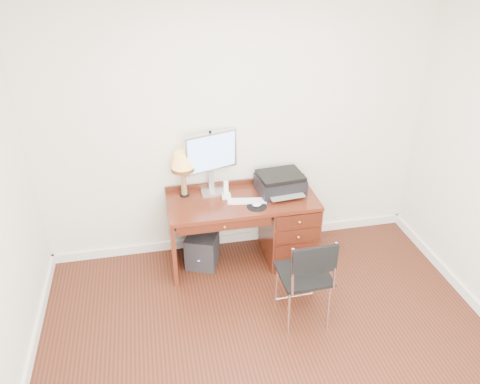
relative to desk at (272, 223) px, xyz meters
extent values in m
plane|color=#35150C|center=(-0.32, -1.40, -0.41)|extent=(4.00, 4.00, 0.00)
plane|color=silver|center=(-0.32, 0.35, 0.94)|extent=(4.00, 0.00, 4.00)
plane|color=white|center=(-0.32, -1.40, 2.29)|extent=(4.00, 4.00, 0.00)
cube|color=white|center=(-0.32, 0.33, -0.36)|extent=(4.00, 0.03, 0.10)
cube|color=#5B2113|center=(-0.32, -0.01, 0.32)|extent=(1.50, 0.65, 0.04)
cube|color=#5B2113|center=(0.18, -0.01, -0.06)|extent=(0.50, 0.61, 0.71)
cube|color=#5B2113|center=(-1.05, -0.01, -0.06)|extent=(0.04, 0.61, 0.71)
cube|color=#481A0E|center=(-0.56, 0.29, 0.05)|extent=(0.96, 0.03, 0.39)
cube|color=#481A0E|center=(-0.56, -0.31, 0.25)|extent=(0.91, 0.03, 0.09)
sphere|color=#BF8C3F|center=(0.18, -0.34, -0.06)|extent=(0.03, 0.03, 0.03)
cube|color=silver|center=(-0.58, 0.19, 0.35)|extent=(0.29, 0.25, 0.02)
cube|color=silver|center=(-0.58, 0.25, 0.45)|extent=(0.06, 0.05, 0.20)
cube|color=silver|center=(-0.58, 0.23, 0.78)|extent=(0.55, 0.21, 0.40)
cube|color=#4C8CF2|center=(-0.58, 0.20, 0.78)|extent=(0.49, 0.16, 0.36)
cube|color=white|center=(-0.29, -0.06, 0.34)|extent=(0.40, 0.17, 0.01)
cylinder|color=black|center=(-0.21, -0.18, 0.34)|extent=(0.20, 0.20, 0.01)
ellipsoid|color=white|center=(-0.21, -0.18, 0.36)|extent=(0.09, 0.06, 0.03)
cube|color=black|center=(0.09, 0.07, 0.42)|extent=(0.49, 0.40, 0.16)
cube|color=black|center=(0.09, 0.07, 0.52)|extent=(0.47, 0.38, 0.04)
cylinder|color=black|center=(-0.88, 0.19, 0.35)|extent=(0.10, 0.10, 0.02)
cone|color=#926A45|center=(-0.88, 0.19, 0.50)|extent=(0.06, 0.06, 0.29)
cone|color=gold|center=(-0.88, 0.19, 0.73)|extent=(0.23, 0.23, 0.18)
cylinder|color=#593814|center=(-0.88, 0.19, 0.64)|extent=(0.24, 0.24, 0.04)
cube|color=white|center=(-0.48, 0.06, 0.36)|extent=(0.09, 0.09, 0.04)
cube|color=white|center=(-0.48, 0.06, 0.45)|extent=(0.05, 0.06, 0.15)
cylinder|color=black|center=(-0.11, 0.15, 0.38)|extent=(0.07, 0.07, 0.09)
cube|color=black|center=(0.03, -0.94, 0.07)|extent=(0.44, 0.44, 0.03)
cube|color=black|center=(0.03, -1.14, 0.37)|extent=(0.39, 0.04, 0.26)
cylinder|color=silver|center=(-0.15, -0.75, -0.17)|extent=(0.02, 0.02, 0.48)
cylinder|color=silver|center=(0.22, -0.75, -0.17)|extent=(0.02, 0.02, 0.48)
cylinder|color=silver|center=(-0.15, -1.12, -0.17)|extent=(0.02, 0.02, 0.48)
cylinder|color=silver|center=(0.22, -1.12, -0.17)|extent=(0.02, 0.02, 0.48)
cylinder|color=silver|center=(-0.15, -1.14, 0.29)|extent=(0.02, 0.02, 0.43)
cylinder|color=silver|center=(0.22, -1.14, 0.29)|extent=(0.02, 0.02, 0.43)
cube|color=black|center=(-0.75, 0.00, -0.23)|extent=(0.40, 0.40, 0.36)
camera|label=1|loc=(-1.16, -3.96, 2.72)|focal=35.00mm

